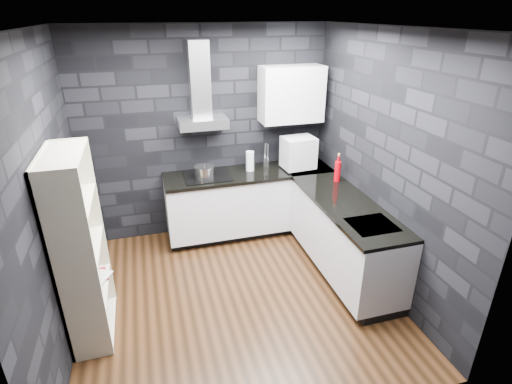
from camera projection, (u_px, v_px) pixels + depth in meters
name	position (u px, v px, depth m)	size (l,w,h in m)	color
ground	(237.00, 296.00, 4.33)	(3.20, 3.20, 0.00)	#3D2312
ceiling	(230.00, 27.00, 3.21)	(3.20, 3.20, 0.00)	white
wall_back	(205.00, 135.00, 5.19)	(3.20, 0.05, 2.70)	black
wall_front	(296.00, 285.00, 2.35)	(3.20, 0.05, 2.70)	black
wall_left	(46.00, 202.00, 3.36)	(0.05, 3.20, 2.70)	black
wall_right	(385.00, 165.00, 4.18)	(0.05, 3.20, 2.70)	black
toekick_back	(249.00, 227.00, 5.61)	(2.18, 0.50, 0.10)	black
toekick_right	(344.00, 267.00, 4.73)	(0.50, 1.78, 0.10)	black
counter_back_cab	(249.00, 201.00, 5.39)	(2.20, 0.60, 0.76)	silver
counter_right_cab	(344.00, 236.00, 4.55)	(0.60, 1.80, 0.76)	silver
counter_back_top	(249.00, 173.00, 5.22)	(2.20, 0.62, 0.04)	black
counter_right_top	(347.00, 205.00, 4.38)	(0.62, 1.80, 0.04)	black
counter_corner_top	(306.00, 167.00, 5.43)	(0.62, 0.62, 0.04)	black
hood_body	(203.00, 123.00, 4.92)	(0.60, 0.34, 0.12)	#BABBBF
hood_chimney	(200.00, 80.00, 4.77)	(0.24, 0.20, 0.90)	#BABBBF
upper_cabinet	(291.00, 94.00, 5.08)	(0.80, 0.35, 0.70)	silver
cooktop	(207.00, 176.00, 5.08)	(0.58, 0.50, 0.01)	black
sink_rim	(372.00, 225.00, 3.94)	(0.44, 0.40, 0.01)	#BABBBF
pot	(204.00, 173.00, 4.97)	(0.24, 0.24, 0.14)	#BAB9BE
glass_vase	(250.00, 161.00, 5.21)	(0.11, 0.11, 0.26)	white
storage_jar	(250.00, 166.00, 5.24)	(0.09, 0.09, 0.11)	tan
utensil_crock	(266.00, 162.00, 5.39)	(0.09, 0.09, 0.12)	#BAB9BE
appliance_garage	(298.00, 153.00, 5.23)	(0.41, 0.32, 0.41)	silver
red_bottle	(337.00, 171.00, 4.89)	(0.07, 0.07, 0.25)	#B2000B
bookshelf	(81.00, 249.00, 3.53)	(0.34, 0.80, 1.80)	beige
fruit_bowl	(79.00, 250.00, 3.44)	(0.19, 0.19, 0.05)	white
book_red	(87.00, 269.00, 3.81)	(0.17, 0.02, 0.23)	maroon
book_second	(88.00, 267.00, 3.80)	(0.18, 0.02, 0.24)	#B2B2B2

